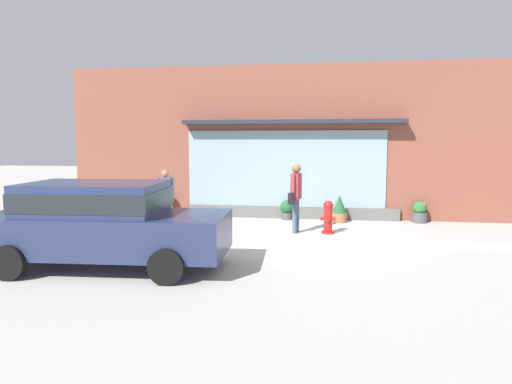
% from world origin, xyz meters
% --- Properties ---
extents(ground_plane, '(60.00, 60.00, 0.00)m').
position_xyz_m(ground_plane, '(0.00, 0.00, 0.00)').
color(ground_plane, '#B2AFA8').
extents(curb_strip, '(14.00, 0.24, 0.12)m').
position_xyz_m(curb_strip, '(0.00, -0.20, 0.06)').
color(curb_strip, '#B2B2AD').
rests_on(curb_strip, ground_plane).
extents(storefront, '(14.00, 0.81, 4.63)m').
position_xyz_m(storefront, '(-0.00, 3.19, 2.27)').
color(storefront, brown).
rests_on(storefront, ground_plane).
extents(fire_hydrant, '(0.39, 0.36, 0.84)m').
position_xyz_m(fire_hydrant, '(1.10, 0.77, 0.43)').
color(fire_hydrant, red).
rests_on(fire_hydrant, ground_plane).
extents(pedestrian_with_handbag, '(0.31, 0.66, 1.77)m').
position_xyz_m(pedestrian_with_handbag, '(0.28, 0.72, 1.04)').
color(pedestrian_with_handbag, '#475675').
rests_on(pedestrian_with_handbag, ground_plane).
extents(pedestrian_passerby, '(0.48, 0.24, 1.54)m').
position_xyz_m(pedestrian_passerby, '(-3.44, 1.46, 0.89)').
color(pedestrian_passerby, '#232328').
rests_on(pedestrian_passerby, ground_plane).
extents(parked_car_navy, '(4.48, 2.17, 1.59)m').
position_xyz_m(parked_car_navy, '(-3.02, -3.13, 0.90)').
color(parked_car_navy, navy).
rests_on(parked_car_navy, ground_plane).
extents(potted_plant_near_hydrant, '(0.43, 0.43, 0.62)m').
position_xyz_m(potted_plant_near_hydrant, '(3.72, 2.78, 0.30)').
color(potted_plant_near_hydrant, '#4C4C51').
rests_on(potted_plant_near_hydrant, ground_plane).
extents(potted_plant_corner_tall, '(0.40, 0.40, 0.58)m').
position_xyz_m(potted_plant_corner_tall, '(-0.12, 2.72, 0.32)').
color(potted_plant_corner_tall, '#4C4C51').
rests_on(potted_plant_corner_tall, ground_plane).
extents(potted_plant_window_center, '(0.45, 0.45, 0.79)m').
position_xyz_m(potted_plant_window_center, '(1.43, 2.51, 0.38)').
color(potted_plant_window_center, '#9E6042').
rests_on(potted_plant_window_center, ground_plane).
extents(potted_plant_window_left, '(0.39, 0.39, 0.73)m').
position_xyz_m(potted_plant_window_left, '(-3.86, 2.79, 0.41)').
color(potted_plant_window_left, '#B7B2A3').
rests_on(potted_plant_window_left, ground_plane).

